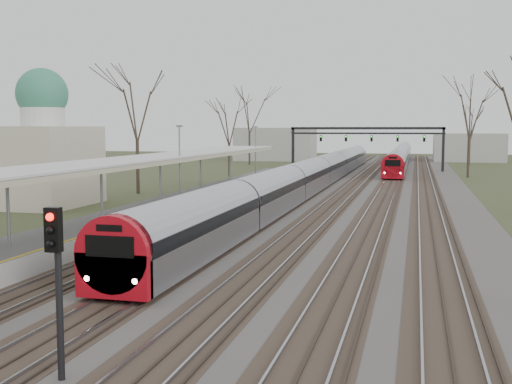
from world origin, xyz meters
TOP-DOWN VIEW (x-y plane):
  - track_bed at (0.26, 55.00)m, footprint 24.00×160.00m
  - platform at (-9.05, 37.50)m, footprint 3.50×69.00m
  - canopy at (-9.05, 32.99)m, footprint 4.10×50.00m
  - dome_building at (-21.71, 38.00)m, footprint 10.00×8.00m
  - signal_gantry at (0.29, 84.99)m, footprint 21.00×0.59m
  - tree_west_far at (-17.00, 48.00)m, footprint 5.50×5.50m
  - train_near at (-2.50, 58.89)m, footprint 2.62×90.21m
  - train_far at (4.50, 105.20)m, footprint 2.62×75.21m
  - signal_post at (-0.75, 7.99)m, footprint 0.35×0.45m

SIDE VIEW (x-z plane):
  - track_bed at x=0.26m, z-range -0.05..0.17m
  - platform at x=-9.05m, z-range 0.00..1.00m
  - train_near at x=-2.50m, z-range -0.05..3.00m
  - train_far at x=4.50m, z-range -0.05..3.00m
  - signal_post at x=-0.75m, z-range 0.67..4.77m
  - dome_building at x=-21.71m, z-range -1.43..8.87m
  - canopy at x=-9.05m, z-range 2.37..5.48m
  - signal_gantry at x=0.29m, z-range 1.87..7.95m
  - tree_west_far at x=-17.00m, z-range 2.35..13.68m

